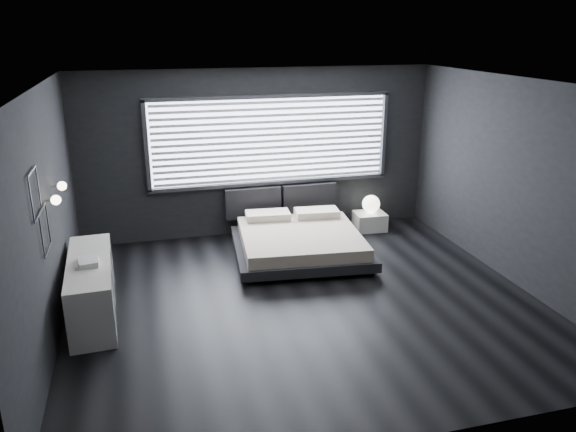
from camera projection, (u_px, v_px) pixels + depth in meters
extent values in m
plane|color=black|center=(305.00, 301.00, 7.39)|extent=(6.00, 6.00, 0.00)
plane|color=silver|center=(307.00, 83.00, 6.49)|extent=(6.00, 6.00, 0.00)
cube|color=black|center=(259.00, 153.00, 9.46)|extent=(6.00, 0.04, 2.80)
cube|color=black|center=(405.00, 298.00, 4.42)|extent=(6.00, 0.04, 2.80)
cube|color=black|center=(46.00, 219.00, 6.21)|extent=(0.04, 5.50, 2.80)
cube|color=black|center=(516.00, 183.00, 7.67)|extent=(0.04, 5.50, 2.80)
cube|color=white|center=(271.00, 140.00, 9.42)|extent=(4.00, 0.02, 1.38)
cube|color=#47474C|center=(146.00, 147.00, 8.89)|extent=(0.06, 0.08, 1.48)
cube|color=#47474C|center=(384.00, 135.00, 9.89)|extent=(0.06, 0.08, 1.48)
cube|color=#47474C|center=(271.00, 96.00, 9.16)|extent=(4.14, 0.08, 0.06)
cube|color=#47474C|center=(272.00, 183.00, 9.63)|extent=(4.14, 0.08, 0.06)
cube|color=silver|center=(272.00, 141.00, 9.36)|extent=(3.94, 0.03, 1.32)
cube|color=black|center=(253.00, 202.00, 9.59)|extent=(0.96, 0.16, 0.52)
cube|color=black|center=(309.00, 198.00, 9.83)|extent=(0.96, 0.16, 0.52)
cylinder|color=silver|center=(49.00, 201.00, 6.20)|extent=(0.10, 0.02, 0.02)
sphere|color=#FFE5B7|center=(56.00, 200.00, 6.22)|extent=(0.11, 0.11, 0.11)
cylinder|color=silver|center=(56.00, 186.00, 6.75)|extent=(0.10, 0.02, 0.02)
sphere|color=#FFE5B7|center=(62.00, 186.00, 6.77)|extent=(0.11, 0.11, 0.11)
cube|color=#47474C|center=(32.00, 171.00, 5.49)|extent=(0.01, 0.46, 0.02)
cube|color=#47474C|center=(38.00, 216.00, 5.64)|extent=(0.01, 0.46, 0.02)
cube|color=#47474C|center=(38.00, 188.00, 5.78)|extent=(0.01, 0.02, 0.46)
cube|color=#47474C|center=(31.00, 200.00, 5.36)|extent=(0.01, 0.02, 0.46)
cube|color=#47474C|center=(42.00, 209.00, 5.87)|extent=(0.01, 0.46, 0.02)
cube|color=#47474C|center=(48.00, 250.00, 6.02)|extent=(0.01, 0.46, 0.02)
cube|color=#47474C|center=(48.00, 223.00, 6.16)|extent=(0.01, 0.02, 0.46)
cube|color=#47474C|center=(42.00, 237.00, 5.74)|extent=(0.01, 0.02, 0.46)
cube|color=black|center=(250.00, 279.00, 7.93)|extent=(0.12, 0.12, 0.07)
cube|color=black|center=(369.00, 271.00, 8.20)|extent=(0.12, 0.12, 0.07)
cube|color=black|center=(240.00, 240.00, 9.39)|extent=(0.12, 0.12, 0.07)
cube|color=black|center=(342.00, 234.00, 9.66)|extent=(0.12, 0.12, 0.07)
cube|color=black|center=(300.00, 248.00, 8.76)|extent=(2.20, 2.12, 0.15)
cube|color=#BAAA94|center=(300.00, 238.00, 8.71)|extent=(1.97, 1.97, 0.18)
cube|color=beige|center=(268.00, 215.00, 9.26)|extent=(0.75, 0.45, 0.12)
cube|color=beige|center=(317.00, 213.00, 9.39)|extent=(0.75, 0.45, 0.12)
cube|color=white|center=(370.00, 221.00, 9.93)|extent=(0.55, 0.47, 0.31)
sphere|color=white|center=(371.00, 204.00, 9.87)|extent=(0.31, 0.31, 0.31)
cube|color=white|center=(92.00, 288.00, 6.93)|extent=(0.59, 1.85, 0.73)
cube|color=#47474C|center=(114.00, 285.00, 7.00)|extent=(0.09, 1.81, 0.71)
cube|color=silver|center=(87.00, 263.00, 6.70)|extent=(0.28, 0.35, 0.04)
cube|color=silver|center=(88.00, 261.00, 6.67)|extent=(0.26, 0.33, 0.03)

